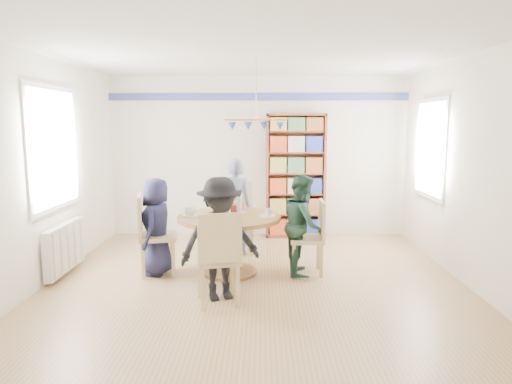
{
  "coord_description": "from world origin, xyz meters",
  "views": [
    {
      "loc": [
        0.08,
        -5.26,
        1.88
      ],
      "look_at": [
        0.0,
        0.4,
        1.05
      ],
      "focal_mm": 32.0,
      "sensor_mm": 36.0,
      "label": 1
    }
  ],
  "objects_px": {
    "chair_near": "(219,254)",
    "bookshelf": "(296,177)",
    "person_right": "(303,225)",
    "chair_far": "(237,214)",
    "person_left": "(156,226)",
    "chair_left": "(150,231)",
    "dining_table": "(229,231)",
    "chair_right": "(313,234)",
    "person_far": "(235,206)",
    "person_near": "(220,239)",
    "radiator": "(65,248)"
  },
  "relations": [
    {
      "from": "person_near",
      "to": "radiator",
      "type": "bearing_deg",
      "value": 137.64
    },
    {
      "from": "chair_near",
      "to": "person_left",
      "type": "bearing_deg",
      "value": 130.75
    },
    {
      "from": "chair_left",
      "to": "radiator",
      "type": "bearing_deg",
      "value": -178.74
    },
    {
      "from": "dining_table",
      "to": "person_left",
      "type": "relative_size",
      "value": 1.05
    },
    {
      "from": "chair_right",
      "to": "chair_far",
      "type": "distance_m",
      "value": 1.44
    },
    {
      "from": "person_far",
      "to": "chair_right",
      "type": "bearing_deg",
      "value": 137.71
    },
    {
      "from": "radiator",
      "to": "chair_near",
      "type": "bearing_deg",
      "value": -25.65
    },
    {
      "from": "chair_left",
      "to": "chair_right",
      "type": "xyz_separation_m",
      "value": [
        2.05,
        0.06,
        -0.04
      ]
    },
    {
      "from": "chair_far",
      "to": "person_left",
      "type": "relative_size",
      "value": 0.85
    },
    {
      "from": "person_right",
      "to": "person_near",
      "type": "bearing_deg",
      "value": 134.53
    },
    {
      "from": "chair_far",
      "to": "person_far",
      "type": "bearing_deg",
      "value": -101.7
    },
    {
      "from": "dining_table",
      "to": "chair_right",
      "type": "relative_size",
      "value": 1.38
    },
    {
      "from": "person_right",
      "to": "person_near",
      "type": "relative_size",
      "value": 0.95
    },
    {
      "from": "person_left",
      "to": "person_far",
      "type": "height_order",
      "value": "person_far"
    },
    {
      "from": "chair_far",
      "to": "person_near",
      "type": "height_order",
      "value": "person_near"
    },
    {
      "from": "chair_far",
      "to": "person_far",
      "type": "xyz_separation_m",
      "value": [
        -0.03,
        -0.13,
        0.13
      ]
    },
    {
      "from": "radiator",
      "to": "person_near",
      "type": "bearing_deg",
      "value": -21.14
    },
    {
      "from": "chair_far",
      "to": "bookshelf",
      "type": "bearing_deg",
      "value": 45.27
    },
    {
      "from": "person_far",
      "to": "person_near",
      "type": "height_order",
      "value": "person_far"
    },
    {
      "from": "chair_left",
      "to": "person_right",
      "type": "relative_size",
      "value": 0.81
    },
    {
      "from": "person_right",
      "to": "person_far",
      "type": "xyz_separation_m",
      "value": [
        -0.92,
        0.88,
        0.08
      ]
    },
    {
      "from": "dining_table",
      "to": "chair_left",
      "type": "height_order",
      "value": "chair_left"
    },
    {
      "from": "person_left",
      "to": "radiator",
      "type": "bearing_deg",
      "value": -84.18
    },
    {
      "from": "chair_right",
      "to": "bookshelf",
      "type": "xyz_separation_m",
      "value": [
        -0.09,
        1.95,
        0.5
      ]
    },
    {
      "from": "person_right",
      "to": "chair_left",
      "type": "bearing_deg",
      "value": 94.25
    },
    {
      "from": "chair_near",
      "to": "person_right",
      "type": "bearing_deg",
      "value": 48.05
    },
    {
      "from": "chair_left",
      "to": "chair_far",
      "type": "height_order",
      "value": "chair_far"
    },
    {
      "from": "chair_near",
      "to": "bookshelf",
      "type": "xyz_separation_m",
      "value": [
        1.01,
        3.02,
        0.47
      ]
    },
    {
      "from": "chair_right",
      "to": "chair_near",
      "type": "relative_size",
      "value": 0.94
    },
    {
      "from": "dining_table",
      "to": "chair_far",
      "type": "height_order",
      "value": "chair_far"
    },
    {
      "from": "chair_left",
      "to": "bookshelf",
      "type": "distance_m",
      "value": 2.85
    },
    {
      "from": "chair_right",
      "to": "person_left",
      "type": "height_order",
      "value": "person_left"
    },
    {
      "from": "radiator",
      "to": "person_left",
      "type": "xyz_separation_m",
      "value": [
        1.16,
        0.04,
        0.27
      ]
    },
    {
      "from": "chair_left",
      "to": "bookshelf",
      "type": "relative_size",
      "value": 0.49
    },
    {
      "from": "chair_far",
      "to": "person_near",
      "type": "distance_m",
      "value": 1.89
    },
    {
      "from": "dining_table",
      "to": "chair_left",
      "type": "xyz_separation_m",
      "value": [
        -0.99,
        -0.05,
        0.01
      ]
    },
    {
      "from": "dining_table",
      "to": "person_near",
      "type": "height_order",
      "value": "person_near"
    },
    {
      "from": "chair_far",
      "to": "chair_near",
      "type": "distance_m",
      "value": 2.08
    },
    {
      "from": "person_near",
      "to": "chair_far",
      "type": "bearing_deg",
      "value": 66.45
    },
    {
      "from": "chair_left",
      "to": "chair_right",
      "type": "relative_size",
      "value": 1.09
    },
    {
      "from": "chair_left",
      "to": "person_left",
      "type": "distance_m",
      "value": 0.09
    },
    {
      "from": "chair_right",
      "to": "person_right",
      "type": "distance_m",
      "value": 0.17
    },
    {
      "from": "chair_near",
      "to": "person_near",
      "type": "height_order",
      "value": "person_near"
    },
    {
      "from": "bookshelf",
      "to": "chair_left",
      "type": "bearing_deg",
      "value": -134.27
    },
    {
      "from": "chair_far",
      "to": "person_near",
      "type": "xyz_separation_m",
      "value": [
        -0.08,
        -1.89,
        0.09
      ]
    },
    {
      "from": "person_right",
      "to": "bookshelf",
      "type": "height_order",
      "value": "bookshelf"
    },
    {
      "from": "person_left",
      "to": "person_near",
      "type": "bearing_deg",
      "value": 50.23
    },
    {
      "from": "radiator",
      "to": "dining_table",
      "type": "xyz_separation_m",
      "value": [
        2.08,
        0.07,
        0.21
      ]
    },
    {
      "from": "chair_near",
      "to": "person_right",
      "type": "distance_m",
      "value": 1.45
    },
    {
      "from": "dining_table",
      "to": "chair_near",
      "type": "relative_size",
      "value": 1.29
    }
  ]
}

